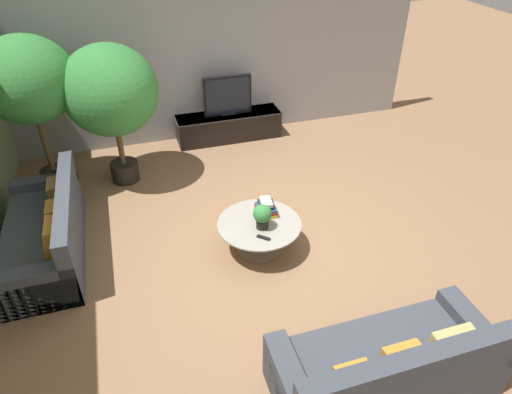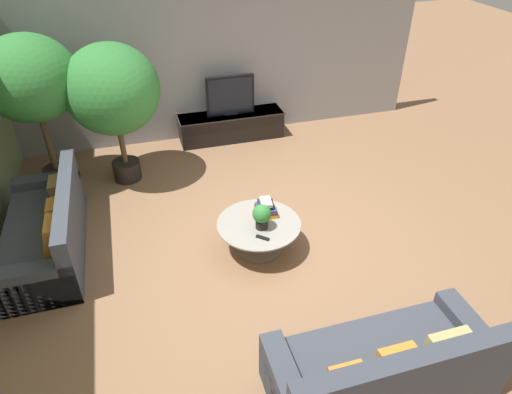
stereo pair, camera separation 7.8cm
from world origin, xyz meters
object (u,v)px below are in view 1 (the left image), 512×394
potted_palm_tall (27,82)px  potted_palm_corner (110,92)px  television (227,96)px  couch_near_entry (388,368)px  potted_plant_tabletop (262,215)px  media_console (229,126)px  coffee_table (259,231)px  couch_by_wall (48,235)px

potted_palm_tall → potted_palm_corner: potted_palm_tall is taller
television → couch_near_entry: television is taller
television → potted_plant_tabletop: size_ratio=2.62×
couch_near_entry → media_console: bearing=-89.0°
television → couch_near_entry: 5.15m
media_console → couch_near_entry: bearing=-89.0°
potted_palm_tall → coffee_table: bearing=-42.7°
couch_by_wall → potted_plant_tabletop: (2.44, -0.77, 0.29)m
couch_by_wall → media_console: bearing=129.4°
potted_palm_corner → television: bearing=24.9°
potted_palm_corner → media_console: bearing=24.9°
coffee_table → potted_palm_corner: (-1.45, 2.14, 1.11)m
couch_near_entry → potted_palm_tall: potted_palm_tall is taller
media_console → potted_palm_tall: (-2.84, -0.74, 1.36)m
potted_palm_tall → couch_by_wall: bearing=-89.4°
potted_palm_tall → television: bearing=14.6°
television → couch_by_wall: bearing=-140.7°
couch_near_entry → television: bearing=-89.0°
couch_by_wall → potted_palm_corner: 2.08m
television → coffee_table: size_ratio=0.81×
television → potted_plant_tabletop: television is taller
couch_by_wall → potted_plant_tabletop: couch_by_wall is taller
couch_near_entry → potted_palm_tall: bearing=-56.3°
potted_palm_tall → potted_plant_tabletop: (2.46, -2.34, -1.03)m
media_console → couch_near_entry: size_ratio=0.94×
media_console → coffee_table: size_ratio=1.82×
media_console → couch_near_entry: 5.13m
media_console → couch_by_wall: 3.65m
couch_by_wall → television: bearing=129.3°
coffee_table → potted_palm_tall: size_ratio=0.46×
potted_plant_tabletop → potted_palm_tall: bearing=136.3°
coffee_table → potted_plant_tabletop: 0.31m
coffee_table → potted_palm_corner: potted_palm_corner is taller
media_console → potted_palm_tall: bearing=-165.4°
media_console → couch_near_entry: couch_near_entry is taller
media_console → coffee_table: 3.02m
couch_near_entry → potted_plant_tabletop: couch_near_entry is taller
media_console → potted_palm_corner: potted_palm_corner is taller
coffee_table → potted_palm_tall: bearing=137.3°
coffee_table → potted_palm_tall: 3.58m
couch_by_wall → coffee_table: bearing=74.3°
television → potted_palm_corner: bearing=-155.1°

